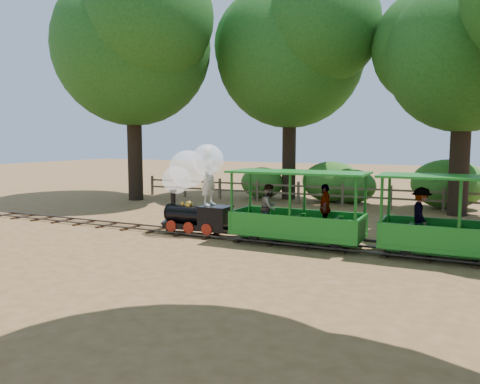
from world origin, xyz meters
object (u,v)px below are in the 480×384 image
at_px(locomotive, 194,182).
at_px(fence, 320,192).
at_px(carriage_front, 296,215).
at_px(carriage_rear, 455,226).

relative_size(locomotive, fence, 0.15).
bearing_deg(locomotive, carriage_front, -1.31).
distance_m(carriage_front, carriage_rear, 3.90).
height_order(carriage_front, carriage_rear, same).
bearing_deg(carriage_rear, carriage_front, -179.64).
distance_m(locomotive, fence, 8.16).
xyz_separation_m(carriage_front, fence, (-1.62, 8.00, -0.24)).
height_order(locomotive, carriage_front, locomotive).
bearing_deg(carriage_front, locomotive, 178.69).
bearing_deg(fence, carriage_front, -78.53).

